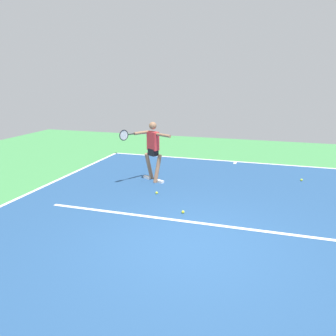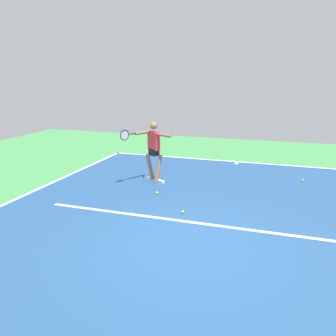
{
  "view_description": "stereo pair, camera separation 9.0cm",
  "coord_description": "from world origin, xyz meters",
  "px_view_note": "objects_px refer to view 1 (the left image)",
  "views": [
    {
      "loc": [
        -1.28,
        5.44,
        2.9
      ],
      "look_at": [
        1.0,
        -1.76,
        0.9
      ],
      "focal_mm": 36.7,
      "sensor_mm": 36.0,
      "label": 1
    },
    {
      "loc": [
        -1.37,
        5.42,
        2.9
      ],
      "look_at": [
        1.0,
        -1.76,
        0.9
      ],
      "focal_mm": 36.7,
      "sensor_mm": 36.0,
      "label": 2
    }
  ],
  "objects_px": {
    "tennis_player": "(152,148)",
    "tennis_ball_near_service_line": "(157,193)",
    "tennis_ball_far_corner": "(302,180)",
    "tennis_ball_near_player": "(183,212)"
  },
  "relations": [
    {
      "from": "tennis_player",
      "to": "tennis_ball_near_service_line",
      "type": "bearing_deg",
      "value": 143.93
    },
    {
      "from": "tennis_ball_far_corner",
      "to": "tennis_ball_near_player",
      "type": "xyz_separation_m",
      "value": [
        2.63,
        3.39,
        0.0
      ]
    },
    {
      "from": "tennis_ball_near_player",
      "to": "tennis_ball_near_service_line",
      "type": "height_order",
      "value": "same"
    },
    {
      "from": "tennis_ball_near_service_line",
      "to": "tennis_player",
      "type": "bearing_deg",
      "value": -64.85
    },
    {
      "from": "tennis_ball_near_player",
      "to": "tennis_ball_near_service_line",
      "type": "relative_size",
      "value": 1.0
    },
    {
      "from": "tennis_ball_far_corner",
      "to": "tennis_ball_near_player",
      "type": "height_order",
      "value": "same"
    },
    {
      "from": "tennis_player",
      "to": "tennis_ball_far_corner",
      "type": "distance_m",
      "value": 4.41
    },
    {
      "from": "tennis_ball_near_service_line",
      "to": "tennis_ball_near_player",
      "type": "bearing_deg",
      "value": 133.33
    },
    {
      "from": "tennis_ball_far_corner",
      "to": "tennis_ball_near_service_line",
      "type": "xyz_separation_m",
      "value": [
        3.61,
        2.35,
        0.0
      ]
    },
    {
      "from": "tennis_ball_near_player",
      "to": "tennis_ball_near_service_line",
      "type": "xyz_separation_m",
      "value": [
        0.99,
        -1.04,
        0.0
      ]
    }
  ]
}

